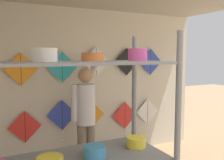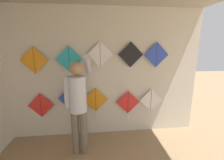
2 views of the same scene
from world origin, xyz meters
TOP-DOWN VIEW (x-y plane):
  - back_panel at (0.00, 4.18)m, footprint 4.57×0.06m
  - shopkeeper at (-0.35, 3.52)m, footprint 0.48×0.64m
  - kite_0 at (-1.22, 4.09)m, footprint 0.54×0.01m
  - kite_1 at (-0.59, 4.09)m, footprint 0.54×0.04m
  - kite_2 at (-0.05, 4.09)m, footprint 0.54×0.04m
  - kite_3 at (0.68, 4.09)m, footprint 0.54×0.04m
  - kite_4 at (1.22, 4.09)m, footprint 0.54×0.01m
  - kite_5 at (-1.25, 4.09)m, footprint 0.54×0.01m
  - kite_6 at (-0.57, 4.09)m, footprint 0.54×0.01m
  - kite_7 at (0.07, 4.09)m, footprint 0.54×0.01m
  - kite_8 at (0.72, 4.09)m, footprint 0.54×0.01m
  - kite_9 at (1.28, 4.09)m, footprint 0.54×0.01m

SIDE VIEW (x-z plane):
  - kite_3 at x=0.68m, z-range 0.39..1.08m
  - kite_0 at x=-1.22m, z-range 0.49..1.04m
  - kite_4 at x=1.22m, z-range 0.51..1.06m
  - kite_2 at x=-0.05m, z-range 0.43..1.18m
  - kite_1 at x=-0.59m, z-range 0.48..1.24m
  - shopkeeper at x=-0.35m, z-range 0.12..1.99m
  - back_panel at x=0.00m, z-range 0.00..2.80m
  - kite_5 at x=-1.25m, z-range 1.46..2.00m
  - kite_6 at x=-0.57m, z-range 1.48..2.02m
  - kite_9 at x=1.28m, z-range 1.55..2.10m
  - kite_8 at x=0.72m, z-range 1.56..2.10m
  - kite_7 at x=0.07m, z-range 1.57..2.11m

